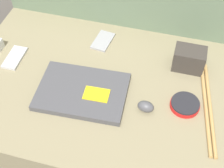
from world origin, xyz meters
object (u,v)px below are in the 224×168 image
object	(u,v)px
laptop	(82,92)
camera_pouch	(189,59)
phone_silver	(103,41)
phone_black	(15,58)
computer_mouse	(146,107)
speaker_puck	(185,105)

from	to	relation	value
laptop	camera_pouch	size ratio (longest dim) A/B	2.82
phone_silver	phone_black	distance (m)	0.36
laptop	phone_black	bearing A→B (deg)	159.57
computer_mouse	phone_black	distance (m)	0.56
laptop	phone_silver	world-z (taller)	laptop
speaker_puck	laptop	bearing A→B (deg)	-174.10
computer_mouse	phone_black	size ratio (longest dim) A/B	0.50
computer_mouse	phone_black	xyz separation A→B (m)	(-0.55, 0.11, -0.01)
computer_mouse	speaker_puck	distance (m)	0.14
laptop	camera_pouch	distance (m)	0.42
laptop	computer_mouse	size ratio (longest dim) A/B	5.35
phone_black	camera_pouch	world-z (taller)	camera_pouch
phone_black	camera_pouch	bearing A→B (deg)	10.16
phone_silver	speaker_puck	bearing A→B (deg)	-26.69
speaker_puck	camera_pouch	distance (m)	0.20
computer_mouse	phone_black	bearing A→B (deg)	174.45
phone_silver	camera_pouch	bearing A→B (deg)	-1.54
computer_mouse	phone_silver	distance (m)	0.38
speaker_puck	phone_black	world-z (taller)	speaker_puck
phone_silver	camera_pouch	xyz separation A→B (m)	(0.36, -0.06, 0.04)
computer_mouse	speaker_puck	bearing A→B (deg)	26.75
laptop	camera_pouch	bearing A→B (deg)	30.18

